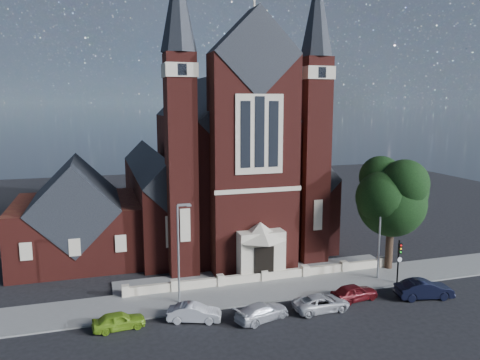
# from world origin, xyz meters

# --- Properties ---
(ground) EXTENTS (120.00, 120.00, 0.00)m
(ground) POSITION_xyz_m (0.00, 15.00, 0.00)
(ground) COLOR black
(ground) RESTS_ON ground
(pavement_strip) EXTENTS (60.00, 5.00, 0.12)m
(pavement_strip) POSITION_xyz_m (0.00, 4.50, 0.00)
(pavement_strip) COLOR slate
(pavement_strip) RESTS_ON ground
(forecourt_paving) EXTENTS (26.00, 3.00, 0.14)m
(forecourt_paving) POSITION_xyz_m (0.00, 8.50, 0.00)
(forecourt_paving) COLOR slate
(forecourt_paving) RESTS_ON ground
(forecourt_wall) EXTENTS (24.00, 0.40, 0.90)m
(forecourt_wall) POSITION_xyz_m (0.00, 6.50, 0.00)
(forecourt_wall) COLOR beige
(forecourt_wall) RESTS_ON ground
(church) EXTENTS (20.01, 34.90, 29.20)m
(church) POSITION_xyz_m (-0.00, 22.94, 8.19)
(church) COLOR #501A15
(church) RESTS_ON ground
(parish_hall) EXTENTS (12.00, 12.20, 10.24)m
(parish_hall) POSITION_xyz_m (-16.00, 18.00, 4.01)
(parish_hall) COLOR #501A15
(parish_hall) RESTS_ON ground
(street_tree) EXTENTS (6.40, 6.60, 10.70)m
(street_tree) POSITION_xyz_m (12.60, 5.71, 6.96)
(street_tree) COLOR black
(street_tree) RESTS_ON ground
(street_lamp_left) EXTENTS (1.16, 0.22, 8.09)m
(street_lamp_left) POSITION_xyz_m (-7.91, 4.00, 4.60)
(street_lamp_left) COLOR gray
(street_lamp_left) RESTS_ON ground
(street_lamp_right) EXTENTS (1.16, 0.22, 8.09)m
(street_lamp_right) POSITION_xyz_m (10.09, 4.00, 4.60)
(street_lamp_right) COLOR gray
(street_lamp_right) RESTS_ON ground
(traffic_signal) EXTENTS (0.28, 0.42, 4.00)m
(traffic_signal) POSITION_xyz_m (11.00, 2.43, 2.58)
(traffic_signal) COLOR black
(traffic_signal) RESTS_ON ground
(car_lime_van) EXTENTS (3.79, 1.83, 1.25)m
(car_lime_van) POSITION_xyz_m (-12.77, 1.11, 0.62)
(car_lime_van) COLOR #76A621
(car_lime_van) RESTS_ON ground
(car_silver_a) EXTENTS (4.13, 2.51, 1.29)m
(car_silver_a) POSITION_xyz_m (-7.46, 0.75, 0.64)
(car_silver_a) COLOR #B4B7BD
(car_silver_a) RESTS_ON ground
(car_silver_b) EXTENTS (4.64, 3.02, 1.25)m
(car_silver_b) POSITION_xyz_m (-2.67, -0.48, 0.63)
(car_silver_b) COLOR #B2B4BA
(car_silver_b) RESTS_ON ground
(car_white_suv) EXTENTS (4.50, 2.19, 1.23)m
(car_white_suv) POSITION_xyz_m (2.20, -0.35, 0.62)
(car_white_suv) COLOR silver
(car_white_suv) RESTS_ON ground
(car_dark_red) EXTENTS (4.16, 2.16, 1.35)m
(car_dark_red) POSITION_xyz_m (5.58, 0.56, 0.68)
(car_dark_red) COLOR #550E13
(car_dark_red) RESTS_ON ground
(car_navy) EXTENTS (4.82, 2.40, 1.52)m
(car_navy) POSITION_xyz_m (11.25, -0.72, 0.76)
(car_navy) COLOR black
(car_navy) RESTS_ON ground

